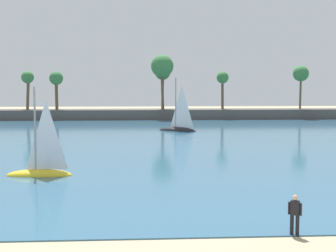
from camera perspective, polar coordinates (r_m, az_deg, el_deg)
The scene contains 5 objects.
sea at distance 73.15m, azimuth -3.86°, elevation 0.04°, with size 220.00×108.85×0.06m, color #33607F.
palm_headland at distance 87.41m, azimuth -4.12°, elevation 2.22°, with size 94.48×6.00×11.98m.
person_at_waterline at distance 20.24m, azimuth 14.64°, elevation -9.95°, with size 0.49×0.34×1.67m.
sailboat_near_shore at distance 33.25m, azimuth -14.69°, elevation -4.68°, with size 4.39×1.45×6.30m.
sailboat_mid_bay at distance 64.08m, azimuth 1.21°, elevation 0.03°, with size 5.32×3.80×7.52m.
Camera 1 is at (0.36, -11.76, 5.96)m, focal length 52.03 mm.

